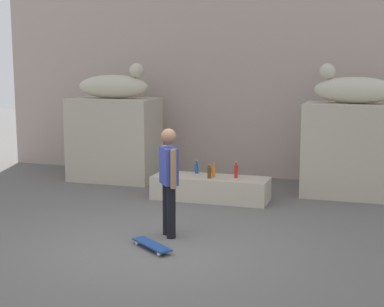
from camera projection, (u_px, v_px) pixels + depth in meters
ground_plane at (158, 243)px, 8.52m from camera, size 40.00×40.00×0.00m
facade_wall at (243, 31)px, 13.22m from camera, size 11.98×0.60×6.68m
pedestal_left at (114, 139)px, 12.94m from camera, size 1.91×1.13×1.84m
pedestal_right at (352, 150)px, 11.39m from camera, size 1.91×1.13×1.84m
statue_reclining_left at (115, 85)px, 12.74m from camera, size 1.64×0.69×0.78m
statue_reclining_right at (353, 89)px, 11.22m from camera, size 1.65×0.75×0.78m
ledge_block at (210, 188)px, 11.16m from camera, size 2.25×0.75×0.45m
skater at (169, 177)px, 8.73m from camera, size 0.38×0.45×1.67m
skateboard at (152, 245)px, 8.25m from camera, size 0.76×0.64×0.08m
bottle_blue at (197, 168)px, 11.44m from camera, size 0.07×0.07×0.27m
bottle_red at (236, 171)px, 11.00m from camera, size 0.07×0.07×0.32m
bottle_orange at (214, 171)px, 11.10m from camera, size 0.07×0.07×0.27m
bottle_brown at (209, 173)px, 10.97m from camera, size 0.07×0.07×0.27m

